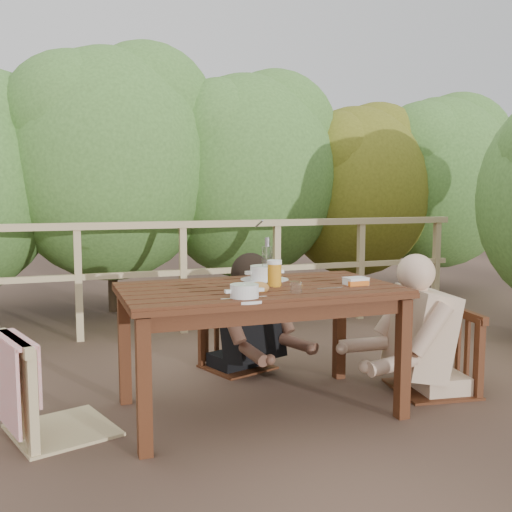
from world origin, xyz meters
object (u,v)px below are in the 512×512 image
object	(u,v)px
tumbler	(296,289)
soup_near	(244,292)
chair_right	(434,315)
table	(259,350)
bottle	(267,260)
woman	(236,280)
bread_roll	(259,288)
diner_right	(439,278)
chair_far	(237,308)
beer_glass	(274,274)
soup_far	(265,274)
butter_tub	(356,282)
chair_left	(59,337)

from	to	relation	value
tumbler	soup_near	bearing A→B (deg)	-175.04
chair_right	tumbler	distance (m)	1.11
table	bottle	bearing A→B (deg)	57.08
woman	soup_near	size ratio (longest dim) A/B	5.19
table	bread_roll	xyz separation A→B (m)	(-0.06, -0.17, 0.39)
diner_right	bread_roll	distance (m)	1.26
tumbler	chair_right	bearing A→B (deg)	12.91
bottle	tumbler	bearing A→B (deg)	-91.72
chair_far	bread_roll	size ratio (longest dim) A/B	7.57
beer_glass	bottle	xyz separation A→B (m)	(0.03, 0.20, 0.06)
soup_near	bottle	bearing A→B (deg)	58.02
soup_near	beer_glass	size ratio (longest dim) A/B	1.53
table	bottle	xyz separation A→B (m)	(0.12, 0.19, 0.50)
bread_roll	bottle	world-z (taller)	bottle
woman	tumbler	xyz separation A→B (m)	(-0.03, -1.14, 0.11)
woman	soup_near	distance (m)	1.21
bread_roll	beer_glass	world-z (taller)	beer_glass
soup_far	butter_tub	xyz separation A→B (m)	(0.43, -0.37, -0.02)
beer_glass	diner_right	bearing A→B (deg)	-1.54
butter_tub	chair_far	bearing A→B (deg)	109.66
chair_right	soup_far	distance (m)	1.11
chair_right	soup_near	world-z (taller)	chair_right
bread_roll	chair_right	bearing A→B (deg)	5.89
bottle	bread_roll	bearing A→B (deg)	-117.07
chair_right	butter_tub	world-z (taller)	chair_right
chair_left	soup_near	world-z (taller)	chair_left
chair_right	bread_roll	xyz separation A→B (m)	(-1.22, -0.13, 0.26)
chair_far	bottle	bearing A→B (deg)	-111.08
tumbler	woman	bearing A→B (deg)	88.65
chair_right	soup_near	size ratio (longest dim) A/B	3.95
woman	soup_near	world-z (taller)	woman
chair_left	chair_far	bearing A→B (deg)	-75.84
beer_glass	butter_tub	xyz separation A→B (m)	(0.46, -0.12, -0.05)
table	chair_left	size ratio (longest dim) A/B	1.51
table	soup_near	distance (m)	0.54
chair_left	diner_right	bearing A→B (deg)	-110.66
chair_left	diner_right	world-z (taller)	diner_right
chair_left	soup_near	xyz separation A→B (m)	(0.90, -0.37, 0.24)
chair_left	tumbler	size ratio (longest dim) A/B	13.43
table	beer_glass	xyz separation A→B (m)	(0.09, -0.02, 0.44)
bread_roll	butter_tub	distance (m)	0.61
chair_left	soup_near	distance (m)	1.00
chair_far	soup_far	xyz separation A→B (m)	(-0.01, -0.60, 0.33)
diner_right	soup_far	xyz separation A→B (m)	(-1.07, 0.28, 0.04)
diner_right	butter_tub	xyz separation A→B (m)	(-0.64, -0.09, 0.02)
butter_tub	soup_near	bearing A→B (deg)	-170.11
chair_right	woman	world-z (taller)	woman
chair_left	table	bearing A→B (deg)	-111.12
woman	diner_right	world-z (taller)	diner_right
table	tumbler	bearing A→B (deg)	-69.77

